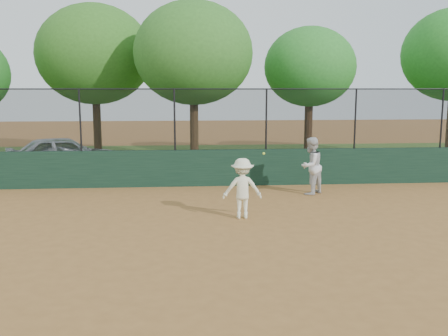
{
  "coord_description": "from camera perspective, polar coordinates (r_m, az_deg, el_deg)",
  "views": [
    {
      "loc": [
        -0.2,
        -10.25,
        3.2
      ],
      "look_at": [
        0.8,
        2.2,
        1.2
      ],
      "focal_mm": 40.0,
      "sensor_mm": 36.0,
      "label": 1
    }
  ],
  "objects": [
    {
      "name": "player_main",
      "position": [
        12.36,
        2.1,
        -2.34
      ],
      "size": [
        1.0,
        0.65,
        1.69
      ],
      "color": "#F0F0CC",
      "rests_on": "ground"
    },
    {
      "name": "back_wall",
      "position": [
        16.46,
        -3.84,
        -0.01
      ],
      "size": [
        26.0,
        0.2,
        1.2
      ],
      "primitive_type": "cube",
      "color": "#173424",
      "rests_on": "ground"
    },
    {
      "name": "parked_car",
      "position": [
        20.01,
        -17.82,
        1.51
      ],
      "size": [
        4.48,
        2.9,
        1.42
      ],
      "primitive_type": "imported",
      "rotation": [
        0.0,
        0.0,
        1.89
      ],
      "color": "#B1B7BC",
      "rests_on": "ground"
    },
    {
      "name": "tree_1",
      "position": [
        23.73,
        -14.6,
        12.43
      ],
      "size": [
        5.19,
        4.72,
        6.95
      ],
      "color": "#432C17",
      "rests_on": "ground"
    },
    {
      "name": "ground",
      "position": [
        10.74,
        -3.35,
        -8.25
      ],
      "size": [
        80.0,
        80.0,
        0.0
      ],
      "primitive_type": "plane",
      "color": "#996431",
      "rests_on": "ground"
    },
    {
      "name": "fence_assembly",
      "position": [
        16.28,
        -4.0,
        5.68
      ],
      "size": [
        26.0,
        0.06,
        2.0
      ],
      "color": "black",
      "rests_on": "back_wall"
    },
    {
      "name": "player_second",
      "position": [
        15.36,
        9.88,
        0.24
      ],
      "size": [
        1.07,
        1.06,
        1.74
      ],
      "primitive_type": "imported",
      "rotation": [
        0.0,
        0.0,
        3.88
      ],
      "color": "silver",
      "rests_on": "ground"
    },
    {
      "name": "tree_3",
      "position": [
        22.71,
        9.79,
        11.29
      ],
      "size": [
        4.06,
        3.69,
        5.89
      ],
      "color": "#3E2514",
      "rests_on": "ground"
    },
    {
      "name": "tree_2",
      "position": [
        20.58,
        -3.51,
        12.94
      ],
      "size": [
        4.82,
        4.38,
        6.68
      ],
      "color": "#473019",
      "rests_on": "ground"
    },
    {
      "name": "grass_strip",
      "position": [
        22.48,
        -4.04,
        0.9
      ],
      "size": [
        36.0,
        12.0,
        0.01
      ],
      "primitive_type": "cube",
      "color": "#2F4D18",
      "rests_on": "ground"
    }
  ]
}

